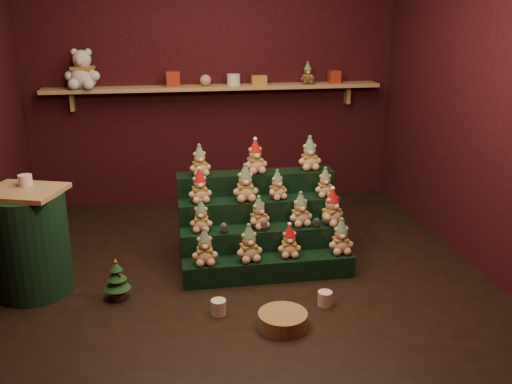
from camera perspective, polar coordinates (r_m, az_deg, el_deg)
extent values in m
plane|color=black|center=(4.80, -1.53, -8.20)|extent=(4.00, 4.00, 0.00)
cube|color=black|center=(6.38, -4.26, 11.49)|extent=(4.00, 0.10, 2.80)
cube|color=black|center=(2.40, 5.06, 0.57)|extent=(4.00, 0.10, 2.80)
cube|color=black|center=(5.06, 22.24, 8.54)|extent=(0.10, 4.00, 2.80)
cube|color=#A68253|center=(6.22, -4.08, 10.39)|extent=(3.60, 0.26, 0.04)
cube|color=#A68253|center=(6.34, -17.89, 8.63)|extent=(0.04, 0.12, 0.20)
cube|color=#A68253|center=(6.61, 9.11, 9.62)|extent=(0.04, 0.12, 0.20)
cube|color=black|center=(4.69, 1.28, -7.63)|extent=(1.40, 0.22, 0.18)
cube|color=black|center=(4.85, 0.80, -5.56)|extent=(1.40, 0.22, 0.36)
cube|color=black|center=(5.01, 0.36, -3.63)|extent=(1.40, 0.22, 0.54)
cube|color=black|center=(5.18, -0.05, -1.82)|extent=(1.40, 0.22, 0.72)
cylinder|color=black|center=(4.67, -3.22, -3.96)|extent=(0.06, 0.06, 0.02)
sphere|color=white|center=(4.66, -3.23, -3.47)|extent=(0.07, 0.07, 0.07)
cylinder|color=black|center=(4.72, 0.77, -3.72)|extent=(0.06, 0.06, 0.02)
sphere|color=white|center=(4.70, 0.77, -3.24)|extent=(0.06, 0.06, 0.06)
cylinder|color=black|center=(4.81, 6.04, -3.38)|extent=(0.06, 0.06, 0.02)
sphere|color=white|center=(4.80, 6.05, -2.92)|extent=(0.06, 0.06, 0.06)
cube|color=#A68253|center=(4.56, -22.25, 0.04)|extent=(0.66, 0.61, 0.04)
cylinder|color=black|center=(4.69, -21.65, -4.82)|extent=(0.58, 0.58, 0.80)
cylinder|color=beige|center=(4.63, -22.08, 1.11)|extent=(0.10, 0.10, 0.08)
cylinder|color=#422817|center=(4.53, -13.62, -10.04)|extent=(0.10, 0.10, 0.05)
cone|color=#133617|center=(4.48, -13.73, -8.75)|extent=(0.20, 0.20, 0.10)
cone|color=#133617|center=(4.45, -13.79, -7.95)|extent=(0.15, 0.15, 0.09)
cone|color=#133617|center=(4.42, -13.85, -7.19)|extent=(0.10, 0.10, 0.07)
cone|color=yellow|center=(4.40, -13.90, -6.61)|extent=(0.03, 0.03, 0.03)
cylinder|color=beige|center=(4.20, -3.77, -11.42)|extent=(0.11, 0.11, 0.11)
cylinder|color=beige|center=(4.34, 6.91, -10.53)|extent=(0.11, 0.11, 0.11)
cylinder|color=#9D6E3F|center=(4.05, 2.69, -12.66)|extent=(0.44, 0.44, 0.11)
cube|color=#AB321A|center=(6.16, -8.29, 11.12)|extent=(0.14, 0.14, 0.16)
cylinder|color=beige|center=(6.21, -2.26, 11.16)|extent=(0.14, 0.14, 0.12)
cube|color=#AB321A|center=(6.44, 7.83, 11.34)|extent=(0.12, 0.12, 0.14)
sphere|color=tan|center=(6.18, -5.07, 11.07)|extent=(0.12, 0.12, 0.12)
cube|color=orange|center=(6.25, 0.31, 11.12)|extent=(0.16, 0.10, 0.10)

